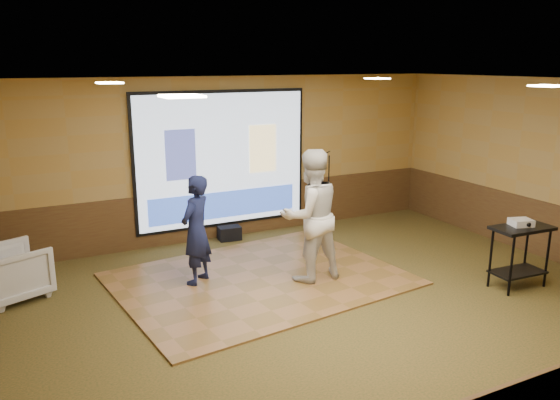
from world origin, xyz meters
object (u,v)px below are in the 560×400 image
projector (521,222)px  duffel_bag (229,233)px  av_table (520,245)px  dance_floor (260,279)px  mic_stand (326,204)px  projector_screen (223,161)px  banquet_chair (14,272)px  player_left (196,230)px  player_right (310,216)px

projector → duffel_bag: size_ratio=0.72×
av_table → duffel_bag: 5.00m
dance_floor → mic_stand: 3.03m
projector → duffel_bag: bearing=144.6°
projector_screen → duffel_bag: size_ratio=8.09×
banquet_chair → mic_stand: bearing=-102.0°
banquet_chair → duffel_bag: size_ratio=2.06×
player_left → av_table: size_ratio=1.75×
player_right → banquet_chair: 4.29m
dance_floor → player_left: (-0.90, 0.28, 0.83)m
player_left → duffel_bag: (1.20, 1.75, -0.72)m
dance_floor → av_table: 3.88m
projector → mic_stand: size_ratio=0.19×
projector → banquet_chair: (-6.66, 2.87, -0.60)m
mic_stand → projector_screen: bearing=163.5°
dance_floor → projector: size_ratio=14.09×
player_left → player_right: player_right is taller
projector → mic_stand: 3.95m
duffel_bag → projector: bearing=-52.6°
player_left → mic_stand: player_left is taller
projector_screen → projector: projector_screen is taller
player_left → projector: (4.20, -2.19, 0.13)m
av_table → mic_stand: 3.97m
projector_screen → duffel_bag: bearing=-82.4°
av_table → duffel_bag: size_ratio=2.27×
dance_floor → player_right: bearing=-27.5°
dance_floor → duffel_bag: (0.30, 2.03, 0.11)m
av_table → banquet_chair: av_table is taller
projector_screen → mic_stand: size_ratio=2.10×
av_table → duffel_bag: bearing=127.0°
player_right → av_table: size_ratio=2.14×
projector_screen → player_right: (0.40, -2.57, -0.45)m
projector_screen → av_table: size_ratio=3.56×
player_right → mic_stand: player_right is taller
projector_screen → player_right: size_ratio=1.67×
player_right → duffel_bag: bearing=-81.6°
player_left → player_right: size_ratio=0.82×
player_right → banquet_chair: bearing=-18.5°
projector → mic_stand: mic_stand is taller
banquet_chair → av_table: bearing=-134.9°
av_table → projector: 0.34m
dance_floor → av_table: size_ratio=4.47×
mic_stand → duffel_bag: size_ratio=3.85×
mic_stand → dance_floor: bearing=-148.4°
dance_floor → projector: projector is taller
projector_screen → banquet_chair: (-3.63, -1.25, -1.09)m
dance_floor → banquet_chair: (-3.35, 0.96, 0.37)m
projector_screen → player_right: 2.63m
player_left → dance_floor: bearing=121.8°
av_table → banquet_chair: 7.26m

